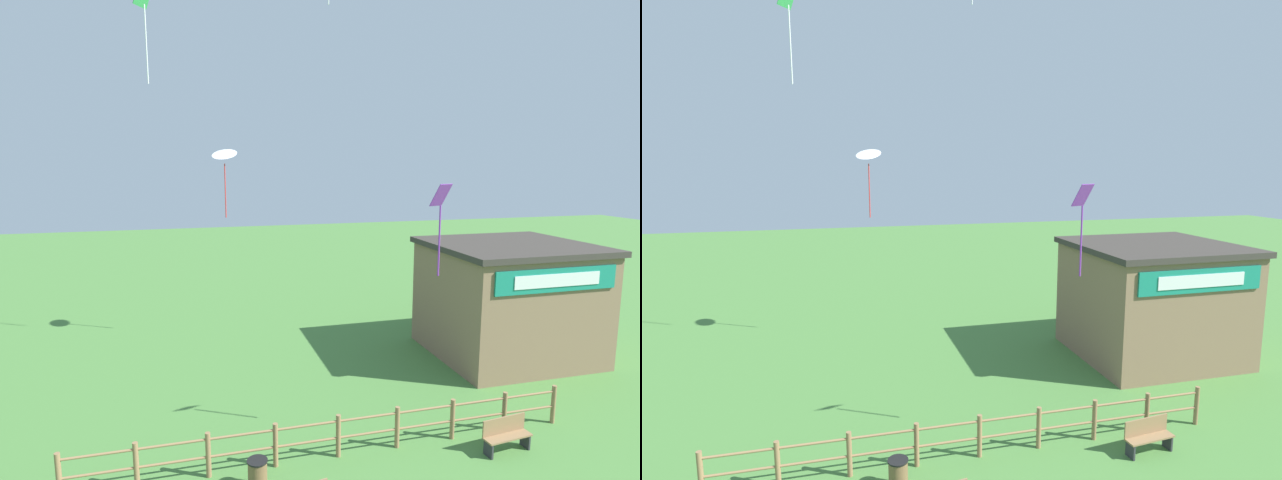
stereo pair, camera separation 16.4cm
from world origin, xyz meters
TOP-DOWN VIEW (x-y plane):
  - wooden_fence at (-0.00, 7.42)m, footprint 14.50×0.14m
  - seaside_building at (9.31, 12.96)m, footprint 6.48×5.92m
  - park_bench_by_building at (4.76, 6.44)m, footprint 1.52×0.56m
  - trash_bin at (-2.41, 6.60)m, footprint 0.53×0.53m
  - kite_white_delta at (-2.16, 17.92)m, footprint 1.46×1.42m
  - kite_green_diamond at (-5.16, 16.47)m, footprint 0.83×0.93m
  - kite_purple_streamer at (2.96, 7.48)m, footprint 0.62×0.55m

SIDE VIEW (x-z plane):
  - trash_bin at x=-2.41m, z-range 0.00..0.79m
  - park_bench_by_building at x=4.76m, z-range 0.02..1.01m
  - wooden_fence at x=0.00m, z-range 0.07..1.33m
  - seaside_building at x=9.31m, z-range 0.02..4.89m
  - kite_purple_streamer at x=2.96m, z-range 5.53..8.15m
  - kite_white_delta at x=-2.16m, z-range 7.00..10.16m
  - kite_green_diamond at x=-5.16m, z-range 12.23..16.18m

